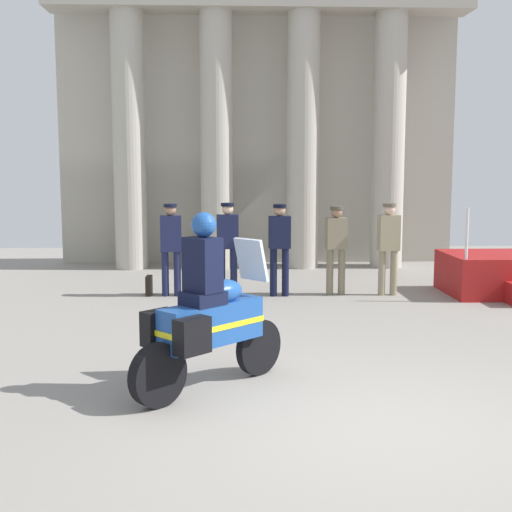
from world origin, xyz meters
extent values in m
plane|color=gray|center=(0.00, 0.00, 0.00)|extent=(28.00, 28.00, 0.00)
cube|color=#A49F91|center=(-0.57, 10.86, 3.65)|extent=(9.61, 0.30, 7.31)
cylinder|color=#B2AD9E|center=(-3.57, 9.89, 2.92)|extent=(0.74, 0.74, 5.85)
cylinder|color=#B2AD9E|center=(-1.57, 9.89, 2.92)|extent=(0.74, 0.74, 5.85)
cylinder|color=#B2AD9E|center=(0.44, 9.89, 2.92)|extent=(0.74, 0.74, 5.85)
cylinder|color=#B2AD9E|center=(2.44, 9.89, 2.92)|extent=(0.74, 0.74, 5.85)
cylinder|color=silver|center=(2.84, 5.61, 1.20)|extent=(0.05, 0.05, 0.90)
cylinder|color=#191E42|center=(-2.46, 6.36, 0.41)|extent=(0.13, 0.13, 0.83)
cylinder|color=#191E42|center=(-2.24, 6.36, 0.41)|extent=(0.13, 0.13, 0.83)
cube|color=#191E42|center=(-2.35, 6.36, 1.15)|extent=(0.40, 0.26, 0.65)
sphere|color=#997056|center=(-2.35, 6.36, 1.59)|extent=(0.21, 0.21, 0.21)
cylinder|color=black|center=(-2.35, 6.36, 1.66)|extent=(0.24, 0.24, 0.06)
cylinder|color=#141938|center=(-1.43, 6.39, 0.44)|extent=(0.13, 0.13, 0.87)
cylinder|color=#141938|center=(-1.21, 6.39, 0.44)|extent=(0.13, 0.13, 0.87)
cube|color=#141938|center=(-1.32, 6.39, 1.18)|extent=(0.40, 0.26, 0.62)
sphere|color=beige|center=(-1.32, 6.39, 1.60)|extent=(0.21, 0.21, 0.21)
cylinder|color=black|center=(-1.32, 6.39, 1.68)|extent=(0.24, 0.24, 0.06)
cylinder|color=black|center=(-0.48, 6.28, 0.44)|extent=(0.13, 0.13, 0.88)
cylinder|color=black|center=(-0.26, 6.28, 0.44)|extent=(0.13, 0.13, 0.88)
cube|color=black|center=(-0.37, 6.28, 1.18)|extent=(0.40, 0.26, 0.59)
sphere|color=tan|center=(-0.37, 6.28, 1.58)|extent=(0.21, 0.21, 0.21)
cylinder|color=black|center=(-0.37, 6.28, 1.66)|extent=(0.24, 0.24, 0.06)
cylinder|color=#7A7056|center=(0.57, 6.38, 0.43)|extent=(0.13, 0.13, 0.86)
cylinder|color=#7A7056|center=(0.79, 6.38, 0.43)|extent=(0.13, 0.13, 0.86)
cube|color=#7A7056|center=(0.68, 6.38, 1.14)|extent=(0.40, 0.26, 0.57)
sphere|color=#997056|center=(0.68, 6.38, 1.53)|extent=(0.21, 0.21, 0.21)
cylinder|color=#494334|center=(0.68, 6.38, 1.61)|extent=(0.24, 0.24, 0.06)
cylinder|color=gray|center=(1.53, 6.30, 0.42)|extent=(0.13, 0.13, 0.83)
cylinder|color=gray|center=(1.75, 6.30, 0.42)|extent=(0.13, 0.13, 0.83)
cube|color=gray|center=(1.64, 6.30, 1.16)|extent=(0.40, 0.26, 0.66)
sphere|color=beige|center=(1.64, 6.30, 1.59)|extent=(0.21, 0.21, 0.21)
cylinder|color=brown|center=(1.64, 6.30, 1.67)|extent=(0.24, 0.24, 0.06)
cylinder|color=black|center=(-0.96, 1.55, 0.32)|extent=(0.53, 0.52, 0.64)
cylinder|color=black|center=(-2.00, 0.54, 0.32)|extent=(0.56, 0.55, 0.64)
cube|color=#1E4C99|center=(-1.48, 1.04, 0.72)|extent=(1.11, 1.09, 0.44)
ellipsoid|color=#1E4C99|center=(-1.37, 1.15, 1.04)|extent=(0.60, 0.59, 0.26)
cube|color=yellow|center=(-1.48, 1.04, 0.70)|extent=(1.13, 1.12, 0.06)
cube|color=silver|center=(-1.05, 1.46, 1.34)|extent=(0.39, 0.40, 0.47)
cube|color=black|center=(-2.02, 0.88, 0.72)|extent=(0.38, 0.38, 0.36)
cube|color=black|center=(-1.66, 0.51, 0.72)|extent=(0.38, 0.38, 0.36)
cube|color=black|center=(-1.56, 0.96, 1.01)|extent=(0.52, 0.52, 0.14)
cube|color=black|center=(-1.56, 0.96, 1.36)|extent=(0.44, 0.44, 0.56)
sphere|color=#1E4C99|center=(-1.55, 0.97, 1.77)|extent=(0.26, 0.26, 0.26)
cube|color=black|center=(-2.77, 6.45, 0.18)|extent=(0.10, 0.32, 0.36)
camera|label=1|loc=(-1.29, -5.96, 2.36)|focal=47.60mm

